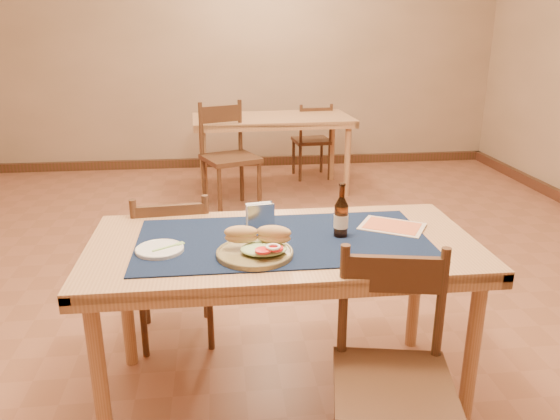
{
  "coord_description": "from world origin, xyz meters",
  "views": [
    {
      "loc": [
        -0.25,
        -2.89,
        1.6
      ],
      "look_at": [
        0.0,
        -0.7,
        0.85
      ],
      "focal_mm": 35.0,
      "sensor_mm": 36.0,
      "label": 1
    }
  ],
  "objects": [
    {
      "name": "side_plate",
      "position": [
        -0.5,
        -0.87,
        0.76
      ],
      "size": [
        0.19,
        0.19,
        0.02
      ],
      "color": "silver",
      "rests_on": "placemat"
    },
    {
      "name": "baseboard",
      "position": [
        0.0,
        0.0,
        0.05
      ],
      "size": [
        6.0,
        7.0,
        0.1
      ],
      "color": "#452518",
      "rests_on": "ground"
    },
    {
      "name": "chair_main_near",
      "position": [
        0.32,
        -1.34,
        0.45
      ],
      "size": [
        0.47,
        0.47,
        0.87
      ],
      "color": "#452518",
      "rests_on": "ground"
    },
    {
      "name": "room",
      "position": [
        0.0,
        0.0,
        1.4
      ],
      "size": [
        6.04,
        7.04,
        2.84
      ],
      "color": "brown",
      "rests_on": "ground"
    },
    {
      "name": "chair_back_far",
      "position": [
        0.76,
        2.85,
        0.43
      ],
      "size": [
        0.41,
        0.41,
        0.82
      ],
      "color": "#452518",
      "rests_on": "ground"
    },
    {
      "name": "napkin_holder",
      "position": [
        -0.08,
        -0.66,
        0.81
      ],
      "size": [
        0.13,
        0.07,
        0.11
      ],
      "color": "silver",
      "rests_on": "placemat"
    },
    {
      "name": "chair_main_far",
      "position": [
        -0.5,
        -0.29,
        0.44
      ],
      "size": [
        0.42,
        0.42,
        0.84
      ],
      "color": "#452518",
      "rests_on": "ground"
    },
    {
      "name": "placemat",
      "position": [
        0.0,
        -0.8,
        0.75
      ],
      "size": [
        1.2,
        0.6,
        0.01
      ],
      "primitive_type": "cube",
      "color": "#0F1B37",
      "rests_on": "main_table"
    },
    {
      "name": "sandwich_plate",
      "position": [
        -0.12,
        -0.95,
        0.79
      ],
      "size": [
        0.3,
        0.3,
        0.11
      ],
      "color": "brown",
      "rests_on": "placemat"
    },
    {
      "name": "back_table",
      "position": [
        0.28,
        2.41,
        0.67
      ],
      "size": [
        1.57,
        0.83,
        0.75
      ],
      "color": "#AD7D51",
      "rests_on": "ground"
    },
    {
      "name": "chair_back_near",
      "position": [
        -0.16,
        1.9,
        0.5
      ],
      "size": [
        0.57,
        0.57,
        0.96
      ],
      "color": "#452518",
      "rests_on": "ground"
    },
    {
      "name": "menu_card",
      "position": [
        0.5,
        -0.71,
        0.76
      ],
      "size": [
        0.33,
        0.31,
        0.01
      ],
      "color": "beige",
      "rests_on": "placemat"
    },
    {
      "name": "main_table",
      "position": [
        0.0,
        -0.8,
        0.67
      ],
      "size": [
        1.6,
        0.8,
        0.75
      ],
      "color": "#AD7D51",
      "rests_on": "ground"
    },
    {
      "name": "beer_bottle",
      "position": [
        0.25,
        -0.79,
        0.84
      ],
      "size": [
        0.06,
        0.06,
        0.23
      ],
      "color": "#46210C",
      "rests_on": "placemat"
    },
    {
      "name": "fork",
      "position": [
        -0.45,
        -0.86,
        0.77
      ],
      "size": [
        0.12,
        0.09,
        0.0
      ],
      "color": "#8CBB67",
      "rests_on": "side_plate"
    }
  ]
}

